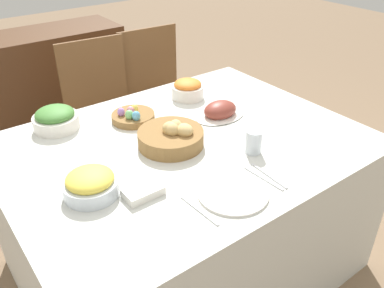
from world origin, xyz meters
The scene contains 17 objects.
ground_plane centered at (0.00, 0.00, 0.00)m, with size 12.00×12.00×0.00m, color #7F664C.
dining_table centered at (0.00, 0.00, 0.38)m, with size 1.54×1.17×0.76m.
chair_far_right centered at (0.43, 0.91, 0.51)m, with size 0.45×0.45×0.96m.
chair_far_center centered at (0.03, 0.91, 0.51)m, with size 0.46×0.46×0.96m.
sideboard centered at (-0.08, 1.66, 0.44)m, with size 1.15×0.44×0.87m.
bread_basket centered at (-0.06, 0.01, 0.80)m, with size 0.28×0.28×0.12m.
egg_basket centered at (-0.08, 0.31, 0.78)m, with size 0.20×0.20×0.08m.
ham_platter centered at (0.28, 0.10, 0.78)m, with size 0.26×0.19×0.09m.
carrot_bowl centered at (0.29, 0.37, 0.81)m, with size 0.17×0.17×0.10m.
green_salad_bowl centered at (-0.40, 0.45, 0.81)m, with size 0.21×0.21×0.11m.
pineapple_bowl centered at (-0.48, -0.10, 0.80)m, with size 0.20×0.20×0.10m.
dinner_plate centered at (-0.08, -0.40, 0.76)m, with size 0.26×0.26×0.01m.
fork centered at (-0.23, -0.40, 0.76)m, with size 0.02×0.19×0.00m.
knife centered at (0.08, -0.40, 0.76)m, with size 0.02×0.19×0.00m.
spoon centered at (0.11, -0.40, 0.76)m, with size 0.02×0.19×0.00m.
drinking_cup centered at (0.18, -0.24, 0.81)m, with size 0.07×0.07×0.10m.
butter_dish centered at (-0.34, -0.22, 0.77)m, with size 0.14×0.09×0.03m.
Camera 1 is at (-0.89, -1.24, 1.67)m, focal length 38.00 mm.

